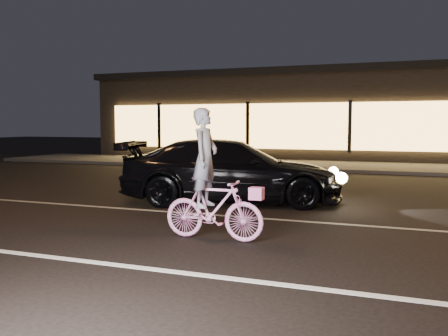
% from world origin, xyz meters
% --- Properties ---
extents(ground, '(90.00, 90.00, 0.00)m').
position_xyz_m(ground, '(0.00, 0.00, 0.00)').
color(ground, black).
rests_on(ground, ground).
extents(lane_stripe_near, '(60.00, 0.12, 0.01)m').
position_xyz_m(lane_stripe_near, '(0.00, -1.50, 0.00)').
color(lane_stripe_near, silver).
rests_on(lane_stripe_near, ground).
extents(lane_stripe_far, '(60.00, 0.10, 0.01)m').
position_xyz_m(lane_stripe_far, '(0.00, 2.00, 0.00)').
color(lane_stripe_far, gray).
rests_on(lane_stripe_far, ground).
extents(sidewalk, '(30.00, 4.00, 0.12)m').
position_xyz_m(sidewalk, '(0.00, 13.00, 0.06)').
color(sidewalk, '#383533').
rests_on(sidewalk, ground).
extents(storefront, '(25.40, 8.42, 4.20)m').
position_xyz_m(storefront, '(0.00, 18.97, 2.15)').
color(storefront, black).
rests_on(storefront, ground).
extents(cyclist, '(1.55, 0.53, 1.95)m').
position_xyz_m(cyclist, '(-0.18, 0.17, 0.69)').
color(cyclist, '#FB30A8').
rests_on(cyclist, ground).
extents(sedan, '(5.09, 3.16, 1.38)m').
position_xyz_m(sedan, '(-1.11, 3.53, 0.69)').
color(sedan, black).
rests_on(sedan, ground).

